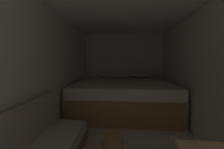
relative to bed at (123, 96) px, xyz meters
name	(u,v)px	position (x,y,z in m)	size (l,w,h in m)	color
ground_plane	(123,141)	(0.00, -1.35, -0.37)	(6.70, 6.70, 0.00)	#B2A893
wall_back	(123,67)	(0.00, 1.02, 0.66)	(2.50, 0.05, 2.08)	silver
wall_left	(44,74)	(-1.23, -1.35, 0.66)	(0.05, 4.70, 2.08)	silver
wall_right	(211,76)	(1.23, -1.35, 0.66)	(0.05, 4.70, 2.08)	silver
bed	(123,96)	(0.00, 0.00, 0.00)	(2.28, 1.92, 0.90)	#9E7247
wicker_basket	(113,144)	(-0.15, -1.62, -0.26)	(0.29, 0.29, 0.23)	olive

